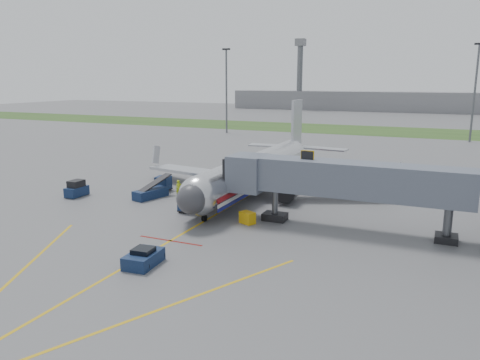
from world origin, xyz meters
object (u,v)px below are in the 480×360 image
at_px(pushback_tug, 144,258).
at_px(ramp_worker, 179,188).
at_px(airliner, 257,169).
at_px(baggage_tug, 77,189).
at_px(belt_loader, 151,193).

distance_m(pushback_tug, ramp_worker, 20.05).
bearing_deg(airliner, baggage_tug, -149.19).
distance_m(pushback_tug, belt_loader, 19.74).
xyz_separation_m(airliner, ramp_worker, (-7.09, -6.11, -1.67)).
bearing_deg(belt_loader, pushback_tug, -57.13).
bearing_deg(baggage_tug, pushback_tug, -36.05).
bearing_deg(baggage_tug, ramp_worker, 22.90).
height_order(pushback_tug, baggage_tug, baggage_tug).
bearing_deg(pushback_tug, belt_loader, 122.87).
xyz_separation_m(airliner, pushback_tug, (1.01, -24.45, -2.10)).
xyz_separation_m(pushback_tug, ramp_worker, (-8.10, 18.34, 0.43)).
height_order(baggage_tug, belt_loader, belt_loader).
relative_size(pushback_tug, ramp_worker, 1.67).
height_order(belt_loader, ramp_worker, belt_loader).
distance_m(baggage_tug, ramp_worker, 11.74).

